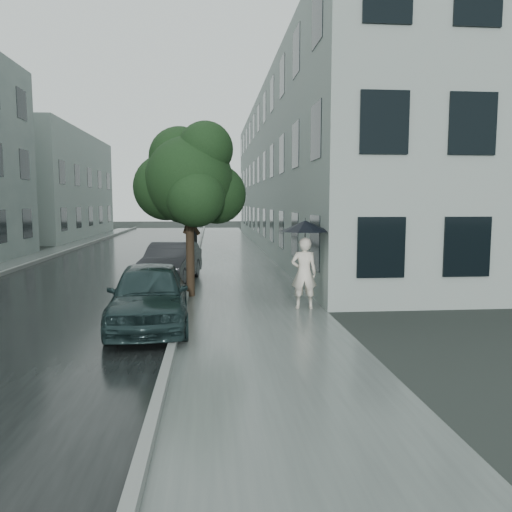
{
  "coord_description": "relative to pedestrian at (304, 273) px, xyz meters",
  "views": [
    {
      "loc": [
        -0.84,
        -10.36,
        2.71
      ],
      "look_at": [
        0.32,
        2.56,
        1.3
      ],
      "focal_mm": 35.0,
      "sensor_mm": 36.0,
      "label": 1
    }
  ],
  "objects": [
    {
      "name": "ground",
      "position": [
        -1.49,
        -2.0,
        -0.91
      ],
      "size": [
        120.0,
        120.0,
        0.0
      ],
      "primitive_type": "plane",
      "color": "black",
      "rests_on": "ground"
    },
    {
      "name": "sidewalk",
      "position": [
        -1.24,
        10.0,
        -0.91
      ],
      "size": [
        3.5,
        60.0,
        0.01
      ],
      "primitive_type": "cube",
      "color": "slate",
      "rests_on": "ground"
    },
    {
      "name": "kerb_near",
      "position": [
        -3.07,
        10.0,
        -0.84
      ],
      "size": [
        0.15,
        60.0,
        0.15
      ],
      "primitive_type": "cube",
      "color": "slate",
      "rests_on": "ground"
    },
    {
      "name": "asphalt_road",
      "position": [
        -6.57,
        10.0,
        -0.91
      ],
      "size": [
        6.85,
        60.0,
        0.0
      ],
      "primitive_type": "cube",
      "color": "black",
      "rests_on": "ground"
    },
    {
      "name": "kerb_far",
      "position": [
        -10.07,
        10.0,
        -0.84
      ],
      "size": [
        0.15,
        60.0,
        0.15
      ],
      "primitive_type": "cube",
      "color": "slate",
      "rests_on": "ground"
    },
    {
      "name": "sidewalk_far",
      "position": [
        -10.99,
        10.0,
        -0.91
      ],
      "size": [
        1.7,
        60.0,
        0.01
      ],
      "primitive_type": "cube",
      "color": "#4C5451",
      "rests_on": "ground"
    },
    {
      "name": "building_near",
      "position": [
        3.98,
        17.5,
        3.59
      ],
      "size": [
        7.02,
        36.0,
        9.0
      ],
      "color": "gray",
      "rests_on": "ground"
    },
    {
      "name": "building_far_b",
      "position": [
        -15.26,
        28.0,
        3.09
      ],
      "size": [
        7.02,
        18.0,
        8.0
      ],
      "color": "gray",
      "rests_on": "ground"
    },
    {
      "name": "pedestrian",
      "position": [
        0.0,
        0.0,
        0.0
      ],
      "size": [
        0.7,
        0.5,
        1.81
      ],
      "primitive_type": "imported",
      "rotation": [
        0.0,
        0.0,
        3.04
      ],
      "color": "silver",
      "rests_on": "sidewalk"
    },
    {
      "name": "umbrella",
      "position": [
        0.02,
        0.02,
        1.19
      ],
      "size": [
        1.48,
        1.48,
        1.36
      ],
      "rotation": [
        0.0,
        0.0,
        0.17
      ],
      "color": "black",
      "rests_on": "ground"
    },
    {
      "name": "street_tree",
      "position": [
        -2.94,
        2.04,
        2.44
      ],
      "size": [
        3.25,
        2.95,
        4.94
      ],
      "color": "#332619",
      "rests_on": "ground"
    },
    {
      "name": "lamp_post",
      "position": [
        -3.09,
        7.05,
        1.95
      ],
      "size": [
        0.82,
        0.48,
        4.99
      ],
      "rotation": [
        0.0,
        0.0,
        -0.34
      ],
      "color": "black",
      "rests_on": "ground"
    },
    {
      "name": "car_near",
      "position": [
        -3.69,
        -1.5,
        -0.21
      ],
      "size": [
        1.9,
        4.2,
        1.4
      ],
      "primitive_type": "imported",
      "rotation": [
        0.0,
        0.0,
        0.06
      ],
      "color": "#1A2B2C",
      "rests_on": "ground"
    },
    {
      "name": "car_far",
      "position": [
        -3.69,
        4.5,
        -0.24
      ],
      "size": [
        2.0,
        4.23,
        1.34
      ],
      "primitive_type": "imported",
      "rotation": [
        0.0,
        0.0,
        -0.15
      ],
      "color": "#232528",
      "rests_on": "ground"
    }
  ]
}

